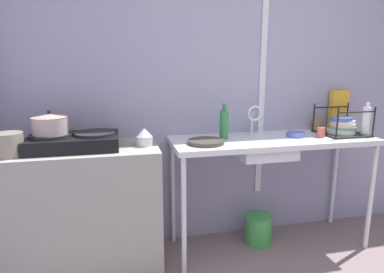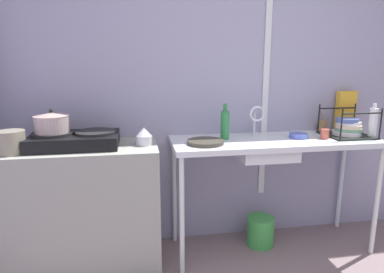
{
  "view_description": "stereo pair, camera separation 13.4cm",
  "coord_description": "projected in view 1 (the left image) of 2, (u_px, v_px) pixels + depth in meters",
  "views": [
    {
      "loc": [
        -1.03,
        -0.78,
        1.46
      ],
      "look_at": [
        -0.5,
        1.52,
        0.95
      ],
      "focal_mm": 30.84,
      "sensor_mm": 36.0,
      "label": 1
    },
    {
      "loc": [
        -0.89,
        -0.81,
        1.46
      ],
      "look_at": [
        -0.5,
        1.52,
        0.95
      ],
      "focal_mm": 30.84,
      "sensor_mm": 36.0,
      "label": 2
    }
  ],
  "objects": [
    {
      "name": "cereal_box",
      "position": [
        338.0,
        110.0,
        2.89
      ],
      "size": [
        0.17,
        0.06,
        0.34
      ],
      "primitive_type": "cube",
      "rotation": [
        0.0,
        0.0,
        0.04
      ],
      "color": "gold",
      "rests_on": "counter_sink"
    },
    {
      "name": "faucet",
      "position": [
        254.0,
        115.0,
        2.63
      ],
      "size": [
        0.13,
        0.07,
        0.24
      ],
      "color": "silver",
      "rests_on": "counter_sink"
    },
    {
      "name": "pot_beside_stove",
      "position": [
        8.0,
        145.0,
        2.03
      ],
      "size": [
        0.18,
        0.18,
        0.15
      ],
      "color": "gray",
      "rests_on": "counter_concrete"
    },
    {
      "name": "percolator",
      "position": [
        144.0,
        137.0,
        2.31
      ],
      "size": [
        0.12,
        0.12,
        0.13
      ],
      "color": "silver",
      "rests_on": "counter_concrete"
    },
    {
      "name": "sink_basin",
      "position": [
        263.0,
        148.0,
        2.51
      ],
      "size": [
        0.41,
        0.38,
        0.13
      ],
      "primitive_type": "cube",
      "color": "silver",
      "rests_on": "counter_sink"
    },
    {
      "name": "utensil_jar",
      "position": [
        317.0,
        124.0,
        2.86
      ],
      "size": [
        0.07,
        0.07,
        0.19
      ],
      "color": "#9B794B",
      "rests_on": "counter_sink"
    },
    {
      "name": "dish_rack",
      "position": [
        342.0,
        127.0,
        2.68
      ],
      "size": [
        0.34,
        0.33,
        0.24
      ],
      "color": "black",
      "rests_on": "counter_sink"
    },
    {
      "name": "bottle_by_sink",
      "position": [
        224.0,
        124.0,
        2.51
      ],
      "size": [
        0.07,
        0.07,
        0.27
      ],
      "color": "#2B783F",
      "rests_on": "counter_sink"
    },
    {
      "name": "bottle_by_rack",
      "position": [
        366.0,
        121.0,
        2.63
      ],
      "size": [
        0.06,
        0.06,
        0.27
      ],
      "color": "white",
      "rests_on": "counter_sink"
    },
    {
      "name": "frying_pan",
      "position": [
        206.0,
        142.0,
        2.37
      ],
      "size": [
        0.27,
        0.27,
        0.03
      ],
      "primitive_type": "cylinder",
      "color": "#39362B",
      "rests_on": "counter_sink"
    },
    {
      "name": "wall_metal_strip",
      "position": [
        262.0,
        80.0,
        2.72
      ],
      "size": [
        0.05,
        0.01,
        1.95
      ],
      "primitive_type": "cube",
      "color": "silver"
    },
    {
      "name": "pot_on_left_burner",
      "position": [
        50.0,
        124.0,
        2.17
      ],
      "size": [
        0.23,
        0.23,
        0.16
      ],
      "color": "#A5968F",
      "rests_on": "stove"
    },
    {
      "name": "cup_by_rack",
      "position": [
        321.0,
        132.0,
        2.58
      ],
      "size": [
        0.06,
        0.06,
        0.08
      ],
      "primitive_type": "cylinder",
      "color": "#BD5646",
      "rests_on": "counter_sink"
    },
    {
      "name": "small_bowl_on_drainboard",
      "position": [
        295.0,
        134.0,
        2.6
      ],
      "size": [
        0.14,
        0.14,
        0.04
      ],
      "primitive_type": "cylinder",
      "color": "#4A5FB6",
      "rests_on": "counter_sink"
    },
    {
      "name": "bucket_on_floor",
      "position": [
        258.0,
        229.0,
        2.75
      ],
      "size": [
        0.22,
        0.22,
        0.24
      ],
      "primitive_type": "cylinder",
      "color": "green",
      "rests_on": "ground"
    },
    {
      "name": "counter_concrete",
      "position": [
        84.0,
        210.0,
        2.34
      ],
      "size": [
        1.06,
        0.53,
        0.91
      ],
      "primitive_type": "cube",
      "color": "gray",
      "rests_on": "ground"
    },
    {
      "name": "counter_sink",
      "position": [
        273.0,
        147.0,
        2.58
      ],
      "size": [
        1.59,
        0.53,
        0.91
      ],
      "color": "silver",
      "rests_on": "ground"
    },
    {
      "name": "stove",
      "position": [
        74.0,
        141.0,
        2.23
      ],
      "size": [
        0.59,
        0.39,
        0.11
      ],
      "color": "black",
      "rests_on": "counter_concrete"
    },
    {
      "name": "wall_back",
      "position": [
        241.0,
        94.0,
        2.76
      ],
      "size": [
        4.59,
        0.1,
        2.44
      ],
      "primitive_type": "cube",
      "color": "#8D8CA6",
      "rests_on": "ground"
    }
  ]
}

